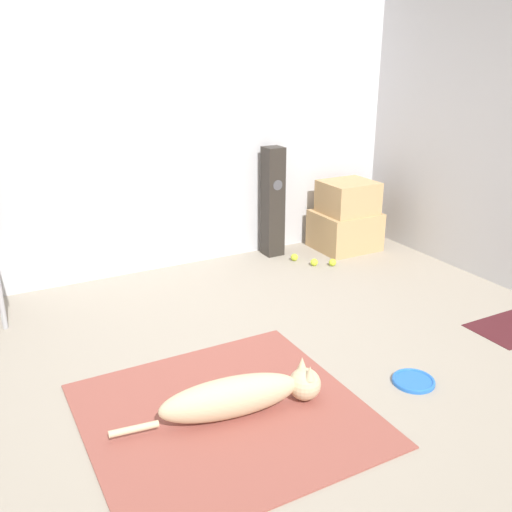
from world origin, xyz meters
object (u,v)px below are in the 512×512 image
at_px(tennis_ball_near_speaker, 294,257).
at_px(tennis_ball_loose_on_carpet, 332,262).
at_px(cardboard_box_lower, 345,230).
at_px(tennis_ball_by_boxes, 314,262).
at_px(floor_speaker, 273,202).
at_px(dog, 242,395).
at_px(cardboard_box_upper, 348,197).
at_px(frisbee, 413,381).

xyz_separation_m(tennis_ball_near_speaker, tennis_ball_loose_on_carpet, (0.23, -0.28, 0.00)).
relative_size(cardboard_box_lower, tennis_ball_by_boxes, 8.62).
height_order(floor_speaker, tennis_ball_loose_on_carpet, floor_speaker).
xyz_separation_m(dog, tennis_ball_near_speaker, (1.49, 1.86, -0.09)).
relative_size(cardboard_box_upper, tennis_ball_loose_on_carpet, 7.29).
bearing_deg(tennis_ball_near_speaker, dog, -128.65).
distance_m(floor_speaker, tennis_ball_loose_on_carpet, 0.78).
distance_m(frisbee, tennis_ball_near_speaker, 2.12).
relative_size(floor_speaker, tennis_ball_loose_on_carpet, 15.41).
bearing_deg(tennis_ball_near_speaker, frisbee, -102.58).
bearing_deg(tennis_ball_near_speaker, tennis_ball_loose_on_carpet, -50.12).
bearing_deg(tennis_ball_near_speaker, cardboard_box_lower, 6.48).
distance_m(cardboard_box_lower, tennis_ball_by_boxes, 0.61).
xyz_separation_m(cardboard_box_upper, tennis_ball_by_boxes, (-0.53, -0.25, -0.48)).
distance_m(dog, cardboard_box_lower, 2.86).
height_order(cardboard_box_upper, tennis_ball_loose_on_carpet, cardboard_box_upper).
distance_m(dog, floor_speaker, 2.57).
relative_size(frisbee, tennis_ball_near_speaker, 3.79).
height_order(cardboard_box_upper, tennis_ball_near_speaker, cardboard_box_upper).
height_order(cardboard_box_lower, tennis_ball_loose_on_carpet, cardboard_box_lower).
bearing_deg(cardboard_box_upper, frisbee, -117.02).
xyz_separation_m(cardboard_box_upper, tennis_ball_near_speaker, (-0.62, -0.05, -0.48)).
bearing_deg(frisbee, tennis_ball_near_speaker, 77.42).
distance_m(dog, tennis_ball_by_boxes, 2.30).
relative_size(floor_speaker, tennis_ball_by_boxes, 15.41).
bearing_deg(cardboard_box_upper, tennis_ball_loose_on_carpet, -139.70).
bearing_deg(tennis_ball_near_speaker, tennis_ball_by_boxes, -65.57).
distance_m(cardboard_box_upper, tennis_ball_near_speaker, 0.79).
bearing_deg(cardboard_box_upper, floor_speaker, 163.84).
distance_m(tennis_ball_near_speaker, tennis_ball_loose_on_carpet, 0.36).
xyz_separation_m(frisbee, tennis_ball_near_speaker, (0.46, 2.07, 0.02)).
height_order(cardboard_box_lower, floor_speaker, floor_speaker).
xyz_separation_m(frisbee, floor_speaker, (0.37, 2.32, 0.50)).
distance_m(tennis_ball_by_boxes, tennis_ball_loose_on_carpet, 0.16).
bearing_deg(floor_speaker, frisbee, -99.13).
bearing_deg(dog, tennis_ball_loose_on_carpet, 42.65).
relative_size(cardboard_box_upper, tennis_ball_by_boxes, 7.29).
bearing_deg(dog, tennis_ball_by_boxes, 46.57).
xyz_separation_m(cardboard_box_upper, floor_speaker, (-0.71, 0.20, -0.01)).
bearing_deg(floor_speaker, dog, -123.49).
relative_size(dog, frisbee, 4.61).
height_order(tennis_ball_by_boxes, tennis_ball_near_speaker, same).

